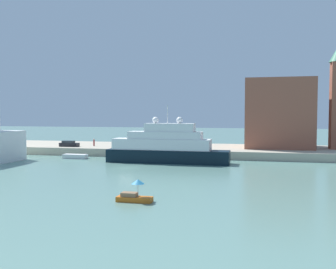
# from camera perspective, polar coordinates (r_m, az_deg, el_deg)

# --- Properties ---
(ground) EXTENTS (400.00, 400.00, 0.00)m
(ground) POSITION_cam_1_polar(r_m,az_deg,el_deg) (67.28, -6.31, -5.01)
(ground) COLOR slate
(quay_dock) EXTENTS (110.00, 20.98, 1.73)m
(quay_dock) POSITION_cam_1_polar(r_m,az_deg,el_deg) (92.38, -0.75, -2.26)
(quay_dock) COLOR #ADA38E
(quay_dock) RESTS_ON ground
(large_yacht) EXTENTS (23.87, 4.34, 11.18)m
(large_yacht) POSITION_cam_1_polar(r_m,az_deg,el_deg) (73.96, -0.36, -1.89)
(large_yacht) COLOR black
(large_yacht) RESTS_ON ground
(small_motorboat) EXTENTS (3.86, 1.41, 2.46)m
(small_motorboat) POSITION_cam_1_polar(r_m,az_deg,el_deg) (41.65, -5.04, -8.93)
(small_motorboat) COLOR #C66019
(small_motorboat) RESTS_ON ground
(work_barge) EXTENTS (5.17, 1.84, 0.91)m
(work_barge) POSITION_cam_1_polar(r_m,az_deg,el_deg) (83.65, -13.68, -3.19)
(work_barge) COLOR silver
(work_barge) RESTS_ON ground
(harbor_building) EXTENTS (14.88, 14.47, 15.63)m
(harbor_building) POSITION_cam_1_polar(r_m,az_deg,el_deg) (92.12, 16.18, 3.01)
(harbor_building) COLOR #93513D
(harbor_building) RESTS_ON quay_dock
(parked_car) EXTENTS (4.53, 1.76, 1.40)m
(parked_car) POSITION_cam_1_polar(r_m,az_deg,el_deg) (93.56, -14.55, -1.39)
(parked_car) COLOR black
(parked_car) RESTS_ON quay_dock
(person_figure) EXTENTS (0.36, 0.36, 1.73)m
(person_figure) POSITION_cam_1_polar(r_m,az_deg,el_deg) (94.18, -10.99, -1.20)
(person_figure) COLOR maroon
(person_figure) RESTS_ON quay_dock
(mooring_bollard) EXTENTS (0.44, 0.44, 0.66)m
(mooring_bollard) POSITION_cam_1_polar(r_m,az_deg,el_deg) (83.46, -1.79, -2.01)
(mooring_bollard) COLOR black
(mooring_bollard) RESTS_ON quay_dock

